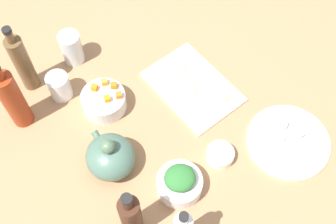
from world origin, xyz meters
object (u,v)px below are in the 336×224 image
Objects in this scene: bowl_carrots at (104,101)px; bowl_small_side at (220,155)px; cutting_board at (193,87)px; bottle_1 at (12,99)px; teapot at (110,156)px; bottle_2 at (22,63)px; plate_tofu at (288,142)px; bowl_greens at (179,184)px; bottle_3 at (131,217)px; drinking_glass_0 at (59,86)px; drinking_glass_2 at (72,48)px.

bowl_carrots is 39.41cm from bowl_small_side.
bottle_1 is (21.29, 49.73, 11.23)cm from cutting_board.
teapot is at bearing 58.17° from bowl_small_side.
teapot is (-18.21, 8.65, 2.32)cm from bowl_carrots.
bowl_carrots is 27.24cm from bottle_2.
plate_tofu is 3.07× the size of bowl_small_side.
bowl_carrots is at bearing -25.40° from teapot.
bottle_3 is (-1.98, 16.83, 7.50)cm from bowl_greens.
bottle_2 is at bearing 52.65° from cutting_board.
cutting_board is at bearing -56.38° from bottle_3.
bottle_3 reaches higher than drinking_glass_0.
bowl_carrots is (10.54, 26.78, 2.52)cm from cutting_board.
teapot is at bearing -14.96° from bottle_3.
bowl_greens is 0.48× the size of bottle_2.
bowl_small_side is at bearing 160.71° from cutting_board.
teapot reaches higher than plate_tofu.
drinking_glass_0 reaches higher than plate_tofu.
bowl_greens is 1.42× the size of drinking_glass_0.
bowl_greens is at bearing 92.40° from bowl_small_side.
bottle_3 is at bearing -169.28° from bottle_1.
bowl_small_side is (-24.37, 8.53, 1.29)cm from cutting_board.
cutting_board is 3.65× the size of bowl_small_side.
drinking_glass_2 is (59.72, -15.27, -4.45)cm from bottle_3.
cutting_board is 53.49cm from bottle_2.
plate_tofu is 72.47cm from drinking_glass_0.
drinking_glass_2 reaches higher than plate_tofu.
bottle_2 reaches higher than drinking_glass_0.
bowl_greens is at bearing -175.13° from bowl_carrots.
bowl_small_side is 0.30× the size of bottle_1.
cutting_board is 1.09× the size of bottle_1.
teapot is (24.88, 46.80, 4.74)cm from plate_tofu.
bottle_1 reaches higher than bottle_2.
drinking_glass_0 is (11.95, 8.83, 1.54)cm from bowl_carrots.
bottle_3 is at bearing 165.04° from teapot.
cutting_board is at bearing -142.28° from drinking_glass_2.
cutting_board is 1.23× the size of bottle_3.
bowl_greens is (7.54, 35.12, 2.11)cm from plate_tofu.
bottle_2 is at bearing 17.48° from bowl_greens.
bowl_carrots reaches higher than cutting_board.
drinking_glass_0 is 14.57cm from drinking_glass_2.
bottle_1 is 3.00× the size of drinking_glass_0.
bottle_1 reaches higher than drinking_glass_2.
bottle_2 reaches higher than bottle_3.
cutting_board is 41.71cm from drinking_glass_2.
cutting_board is 2.58× the size of drinking_glass_2.
bowl_carrots is 1.51× the size of drinking_glass_0.
drinking_glass_2 is at bearing -86.64° from bottle_2.
bowl_small_side is 31.86cm from teapot.
bowl_greens reaches higher than bowl_small_side.
bottle_3 is (-2.62, 32.06, 8.43)cm from bowl_small_side.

